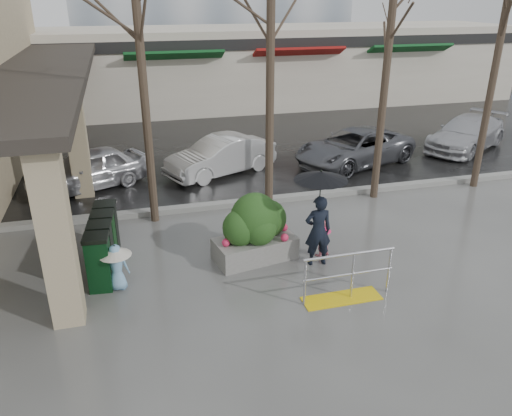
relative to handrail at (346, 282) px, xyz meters
name	(u,v)px	position (x,y,z in m)	size (l,w,h in m)	color
ground	(263,277)	(-1.36, 1.20, -0.38)	(120.00, 120.00, 0.00)	#51514F
street_asphalt	(164,94)	(-1.36, 23.20, -0.37)	(120.00, 36.00, 0.01)	black
curb	(225,204)	(-1.36, 5.20, -0.30)	(120.00, 0.30, 0.15)	gray
canopy_slab	(41,65)	(-6.16, 9.20, 3.25)	(2.80, 18.00, 0.25)	#2D2823
pillar_front	(56,236)	(-5.26, 0.70, 1.37)	(0.55, 0.55, 3.50)	tan
pillar_back	(77,139)	(-5.26, 7.20, 1.37)	(0.55, 0.55, 3.50)	tan
storefront_row	(206,68)	(0.64, 19.17, 1.64)	(34.00, 6.74, 4.00)	beige
handrail	(346,282)	(0.00, 0.00, 0.00)	(1.90, 0.50, 1.03)	yellow
tree_west	(138,19)	(-3.36, 4.80, 4.71)	(3.20, 3.20, 6.80)	#382B21
tree_midwest	(271,11)	(-0.16, 4.80, 4.86)	(3.20, 3.20, 7.00)	#382B21
tree_mideast	(391,25)	(3.14, 4.80, 4.48)	(3.20, 3.20, 6.50)	#382B21
tree_east	(507,3)	(6.64, 4.80, 5.01)	(3.20, 3.20, 7.20)	#382B21
woman	(319,210)	(-0.02, 1.47, 0.94)	(1.16, 1.16, 2.24)	black
child_pink	(321,236)	(0.21, 1.81, 0.13)	(0.45, 0.45, 0.89)	pink
child_blue	(116,262)	(-4.36, 1.56, 0.25)	(0.66, 0.66, 1.01)	#79ADD7
planter	(255,228)	(-1.30, 2.08, 0.39)	(1.97, 1.24, 1.60)	slate
news_boxes	(103,244)	(-4.62, 2.51, 0.23)	(0.69, 2.21, 1.21)	#0B3316
car_a	(87,169)	(-5.15, 7.74, 0.25)	(1.49, 3.70, 1.26)	#BABABF
car_b	(221,156)	(-0.89, 8.04, 0.25)	(1.33, 3.82, 1.26)	silver
car_c	(354,147)	(3.87, 7.77, 0.25)	(2.09, 4.53, 1.26)	#5C5D64
car_d	(466,133)	(8.93, 8.40, 0.25)	(1.77, 4.34, 1.26)	silver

